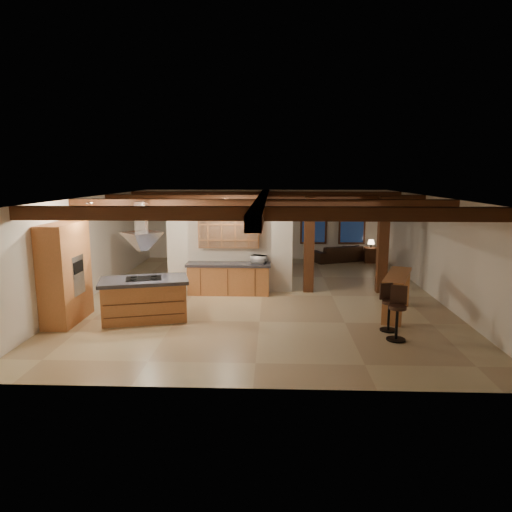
{
  "coord_description": "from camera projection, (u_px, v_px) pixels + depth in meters",
  "views": [
    {
      "loc": [
        0.32,
        -13.11,
        3.54
      ],
      "look_at": [
        -0.2,
        0.5,
        1.09
      ],
      "focal_mm": 32.0,
      "sensor_mm": 36.0,
      "label": 1
    }
  ],
  "objects": [
    {
      "name": "recessed_cans",
      "position": [
        158.0,
        202.0,
        11.22
      ],
      "size": [
        3.16,
        2.46,
        0.03
      ],
      "color": "silver",
      "rests_on": "room_walls"
    },
    {
      "name": "ceiling_beams",
      "position": [
        262.0,
        202.0,
        13.04
      ],
      "size": [
        10.0,
        12.0,
        0.28
      ],
      "color": "#3B1A0E",
      "rests_on": "room_walls"
    },
    {
      "name": "bar_counter",
      "position": [
        397.0,
        287.0,
        11.5
      ],
      "size": [
        1.2,
        2.08,
        1.07
      ],
      "color": "#AE6138",
      "rests_on": "ground"
    },
    {
      "name": "side_table",
      "position": [
        371.0,
        255.0,
        18.49
      ],
      "size": [
        0.52,
        0.52,
        0.61
      ],
      "primitive_type": "cube",
      "rotation": [
        0.0,
        0.0,
        -0.07
      ],
      "color": "#3B1A0E",
      "rests_on": "ground"
    },
    {
      "name": "sofa",
      "position": [
        340.0,
        253.0,
        18.77
      ],
      "size": [
        2.39,
        1.65,
        0.65
      ],
      "primitive_type": "imported",
      "rotation": [
        0.0,
        0.0,
        3.53
      ],
      "color": "black",
      "rests_on": "ground"
    },
    {
      "name": "upper_display_cabinet",
      "position": [
        229.0,
        232.0,
        13.55
      ],
      "size": [
        1.8,
        0.36,
        0.95
      ],
      "color": "#AE6138",
      "rests_on": "partition_wall"
    },
    {
      "name": "bar_stool_b",
      "position": [
        388.0,
        307.0,
        10.39
      ],
      "size": [
        0.4,
        0.41,
        1.08
      ],
      "color": "black",
      "rests_on": "ground"
    },
    {
      "name": "dining_table",
      "position": [
        253.0,
        268.0,
        15.88
      ],
      "size": [
        1.97,
        1.44,
        0.62
      ],
      "primitive_type": "imported",
      "rotation": [
        0.0,
        0.0,
        -0.28
      ],
      "color": "#401E10",
      "rests_on": "ground"
    },
    {
      "name": "timber_posts",
      "position": [
        346.0,
        234.0,
        13.62
      ],
      "size": [
        2.5,
        0.3,
        2.9
      ],
      "color": "#3B1A0E",
      "rests_on": "ground"
    },
    {
      "name": "microwave",
      "position": [
        259.0,
        259.0,
        13.46
      ],
      "size": [
        0.51,
        0.43,
        0.24
      ],
      "primitive_type": "imported",
      "rotation": [
        0.0,
        0.0,
        2.76
      ],
      "color": "silver",
      "rests_on": "back_counter"
    },
    {
      "name": "framed_art",
      "position": [
        230.0,
        219.0,
        19.12
      ],
      "size": [
        0.65,
        0.05,
        0.85
      ],
      "color": "#3B1A0E",
      "rests_on": "room_walls"
    },
    {
      "name": "dining_chairs",
      "position": [
        253.0,
        261.0,
        15.83
      ],
      "size": [
        1.72,
        1.72,
        1.11
      ],
      "color": "#3B1A0E",
      "rests_on": "ground"
    },
    {
      "name": "ground",
      "position": [
        262.0,
        295.0,
        13.53
      ],
      "size": [
        12.0,
        12.0,
        0.0
      ],
      "primitive_type": "plane",
      "color": "tan",
      "rests_on": "ground"
    },
    {
      "name": "pantry_cabinet",
      "position": [
        65.0,
        273.0,
        10.94
      ],
      "size": [
        0.67,
        1.6,
        2.4
      ],
      "color": "#AE6138",
      "rests_on": "ground"
    },
    {
      "name": "room_walls",
      "position": [
        262.0,
        236.0,
        13.22
      ],
      "size": [
        12.0,
        12.0,
        12.0
      ],
      "color": "beige",
      "rests_on": "ground"
    },
    {
      "name": "back_counter",
      "position": [
        229.0,
        278.0,
        13.59
      ],
      "size": [
        2.5,
        0.66,
        0.94
      ],
      "color": "#AE6138",
      "rests_on": "ground"
    },
    {
      "name": "table_lamp",
      "position": [
        371.0,
        242.0,
        18.4
      ],
      "size": [
        0.27,
        0.27,
        0.32
      ],
      "color": "black",
      "rests_on": "side_table"
    },
    {
      "name": "kitchen_island",
      "position": [
        145.0,
        299.0,
        11.18
      ],
      "size": [
        2.32,
        1.62,
        1.05
      ],
      "color": "#AE6138",
      "rests_on": "ground"
    },
    {
      "name": "bar_stool_a",
      "position": [
        397.0,
        313.0,
        9.79
      ],
      "size": [
        0.43,
        0.44,
        1.17
      ],
      "color": "black",
      "rests_on": "ground"
    },
    {
      "name": "back_windows",
      "position": [
        333.0,
        224.0,
        18.99
      ],
      "size": [
        2.7,
        0.07,
        1.7
      ],
      "color": "#3B1A0E",
      "rests_on": "room_walls"
    },
    {
      "name": "range_hood",
      "position": [
        142.0,
        248.0,
        10.96
      ],
      "size": [
        1.1,
        1.1,
        1.4
      ],
      "color": "silver",
      "rests_on": "room_walls"
    },
    {
      "name": "partition_wall",
      "position": [
        230.0,
        255.0,
        13.87
      ],
      "size": [
        3.8,
        0.18,
        2.2
      ],
      "primitive_type": "cube",
      "color": "beige",
      "rests_on": "ground"
    }
  ]
}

